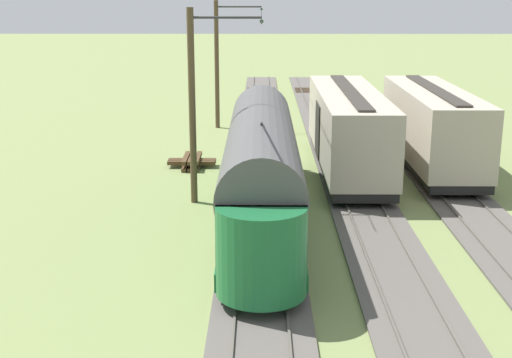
# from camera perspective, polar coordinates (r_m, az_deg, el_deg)

# --- Properties ---
(ground_plane) EXTENTS (220.00, 220.00, 0.00)m
(ground_plane) POSITION_cam_1_polar(r_m,az_deg,el_deg) (31.80, 8.02, -0.79)
(ground_plane) COLOR olive
(track_streetcar_siding) EXTENTS (2.80, 80.00, 0.18)m
(track_streetcar_siding) POSITION_cam_1_polar(r_m,az_deg,el_deg) (32.90, 15.23, -0.54)
(track_streetcar_siding) COLOR #56514C
(track_streetcar_siding) RESTS_ON ground
(track_adjacent_siding) EXTENTS (2.80, 80.00, 0.18)m
(track_adjacent_siding) POSITION_cam_1_polar(r_m,az_deg,el_deg) (32.08, 7.95, -0.54)
(track_adjacent_siding) COLOR #56514C
(track_adjacent_siding) RESTS_ON ground
(track_third_siding) EXTENTS (2.80, 80.00, 0.18)m
(track_third_siding) POSITION_cam_1_polar(r_m,az_deg,el_deg) (31.81, 0.43, -0.53)
(track_third_siding) COLOR #56514C
(track_third_siding) RESTS_ON ground
(vintage_streetcar) EXTENTS (2.65, 17.46, 5.02)m
(vintage_streetcar) POSITION_cam_1_polar(r_m,az_deg,el_deg) (26.44, 0.44, 1.14)
(vintage_streetcar) COLOR #196033
(vintage_streetcar) RESTS_ON ground
(boxcar_adjacent) EXTENTS (2.96, 12.86, 3.85)m
(boxcar_adjacent) POSITION_cam_1_polar(r_m,az_deg,el_deg) (34.25, 7.49, 4.11)
(boxcar_adjacent) COLOR #B2A893
(boxcar_adjacent) RESTS_ON ground
(boxcar_far_siding) EXTENTS (2.96, 11.65, 3.85)m
(boxcar_far_siding) POSITION_cam_1_polar(r_m,az_deg,el_deg) (35.61, 14.13, 4.21)
(boxcar_far_siding) COLOR #B2A893
(boxcar_far_siding) RESTS_ON ground
(catenary_pole_foreground) EXTENTS (3.04, 0.28, 7.99)m
(catenary_pole_foreground) POSITION_cam_1_polar(r_m,az_deg,el_deg) (44.86, -3.11, 9.44)
(catenary_pole_foreground) COLOR #4C3D28
(catenary_pole_foreground) RESTS_ON ground
(catenary_pole_mid_near) EXTENTS (3.04, 0.28, 7.99)m
(catenary_pole_mid_near) POSITION_cam_1_polar(r_m,az_deg,el_deg) (28.71, -5.06, 6.11)
(catenary_pole_mid_near) COLOR #4C3D28
(catenary_pole_mid_near) RESTS_ON ground
(overhead_wire_run) EXTENTS (2.83, 20.33, 0.18)m
(overhead_wire_run) POSITION_cam_1_polar(r_m,az_deg,el_deg) (37.07, 0.27, 13.32)
(overhead_wire_run) COLOR black
(overhead_wire_run) RESTS_ON ground
(switch_stand) EXTENTS (0.50, 0.30, 1.24)m
(switch_stand) POSITION_cam_1_polar(r_m,az_deg,el_deg) (40.35, 14.27, 3.34)
(switch_stand) COLOR black
(switch_stand) RESTS_ON ground
(spare_tie_stack) EXTENTS (2.40, 2.40, 0.54)m
(spare_tie_stack) POSITION_cam_1_polar(r_m,az_deg,el_deg) (35.45, -5.23, 1.42)
(spare_tie_stack) COLOR #47331E
(spare_tie_stack) RESTS_ON ground
(track_end_bumper) EXTENTS (1.80, 0.60, 0.80)m
(track_end_bumper) POSITION_cam_1_polar(r_m,az_deg,el_deg) (40.84, 12.32, 3.17)
(track_end_bumper) COLOR #B2A519
(track_end_bumper) RESTS_ON ground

